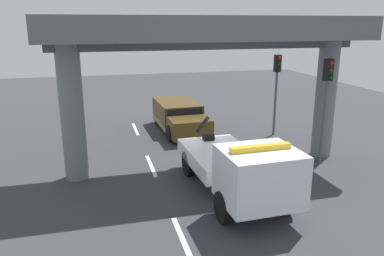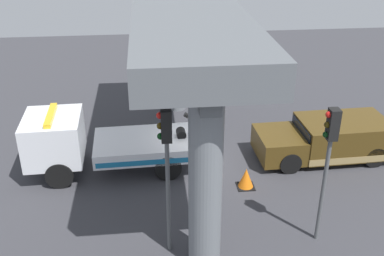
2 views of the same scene
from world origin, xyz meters
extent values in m
cube|color=#38383D|center=(0.00, 0.00, -0.05)|extent=(60.00, 40.00, 0.10)
cube|color=silver|center=(-6.00, -2.43, 0.00)|extent=(2.60, 0.16, 0.01)
cube|color=silver|center=(0.00, -2.43, 0.00)|extent=(2.60, 0.16, 0.01)
cube|color=silver|center=(6.00, -2.43, 0.00)|extent=(2.60, 0.16, 0.01)
cube|color=white|center=(2.13, -0.04, 0.93)|extent=(3.92, 2.53, 0.55)
cube|color=white|center=(5.45, 0.08, 1.48)|extent=(2.13, 2.37, 1.65)
cube|color=black|center=(6.07, 0.10, 1.84)|extent=(0.14, 2.21, 0.66)
cube|color=#196B9E|center=(2.09, 1.16, 0.84)|extent=(3.65, 0.15, 0.20)
cylinder|color=black|center=(-0.06, -0.12, 1.66)|extent=(1.42, 0.23, 1.07)
cylinder|color=black|center=(0.74, -0.09, 1.32)|extent=(0.38, 0.46, 0.36)
cube|color=yellow|center=(5.45, 0.08, 2.38)|extent=(0.31, 1.93, 0.16)
cylinder|color=black|center=(5.22, 1.11, 0.50)|extent=(1.01, 0.35, 1.00)
cylinder|color=black|center=(5.29, -0.97, 0.50)|extent=(1.01, 0.35, 1.00)
cylinder|color=black|center=(1.33, 0.97, 0.50)|extent=(1.01, 0.35, 1.00)
cylinder|color=black|center=(1.40, -1.11, 0.50)|extent=(1.01, 0.35, 1.00)
cube|color=#4C3814|center=(-5.70, -0.02, 0.91)|extent=(3.53, 2.32, 1.35)
cube|color=#4C3814|center=(-3.11, 0.07, 0.71)|extent=(1.80, 2.17, 0.95)
cube|color=black|center=(-3.96, 0.04, 1.20)|extent=(0.13, 1.94, 0.59)
cube|color=#9E8451|center=(-5.70, -0.02, 0.41)|extent=(3.55, 2.34, 0.28)
cylinder|color=black|center=(-3.30, 1.02, 0.42)|extent=(0.85, 0.31, 0.84)
cylinder|color=black|center=(-3.23, -0.90, 0.42)|extent=(0.85, 0.31, 0.84)
cylinder|color=black|center=(-6.69, 0.90, 0.42)|extent=(0.85, 0.31, 0.84)
cylinder|color=black|center=(-6.62, -1.01, 0.42)|extent=(0.85, 0.31, 0.84)
cylinder|color=slate|center=(0.54, 5.46, 2.64)|extent=(0.90, 0.90, 5.29)
cylinder|color=slate|center=(0.54, -5.46, 2.64)|extent=(0.90, 0.90, 5.29)
cube|color=#5B5F63|center=(0.54, 0.00, 5.75)|extent=(3.60, 12.92, 0.92)
cube|color=#4A4E52|center=(0.54, 0.00, 5.11)|extent=(0.50, 12.52, 0.36)
cylinder|color=#515456|center=(-3.00, 4.82, 1.72)|extent=(0.12, 0.12, 3.44)
cube|color=black|center=(-3.00, 4.82, 3.89)|extent=(0.28, 0.32, 0.90)
sphere|color=red|center=(-2.84, 4.82, 4.19)|extent=(0.18, 0.18, 0.18)
sphere|color=#3A2D06|center=(-2.84, 4.82, 3.89)|extent=(0.18, 0.18, 0.18)
sphere|color=black|center=(-2.84, 4.82, 3.59)|extent=(0.18, 0.18, 0.18)
cylinder|color=#515456|center=(1.50, 4.82, 1.81)|extent=(0.12, 0.12, 3.63)
cube|color=black|center=(1.50, 4.82, 4.08)|extent=(0.28, 0.32, 0.90)
sphere|color=red|center=(1.66, 4.82, 4.38)|extent=(0.18, 0.18, 0.18)
sphere|color=#3A2D06|center=(1.66, 4.82, 4.08)|extent=(0.18, 0.18, 0.18)
sphere|color=black|center=(1.66, 4.82, 3.78)|extent=(0.18, 0.18, 0.18)
cone|color=orange|center=(-1.43, 1.82, 0.37)|extent=(0.57, 0.57, 0.75)
cube|color=black|center=(-1.43, 1.82, 0.01)|extent=(0.63, 0.63, 0.03)
camera|label=1|loc=(15.26, -4.58, 5.98)|focal=35.47mm
camera|label=2|loc=(1.93, 15.46, 9.29)|focal=42.85mm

